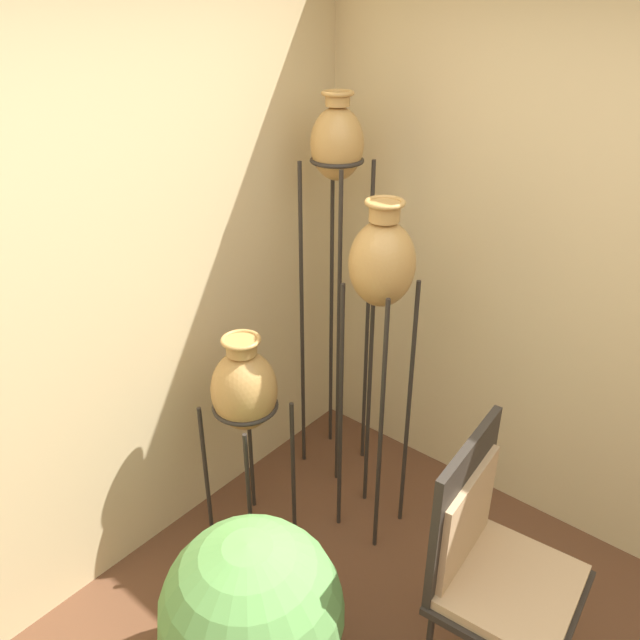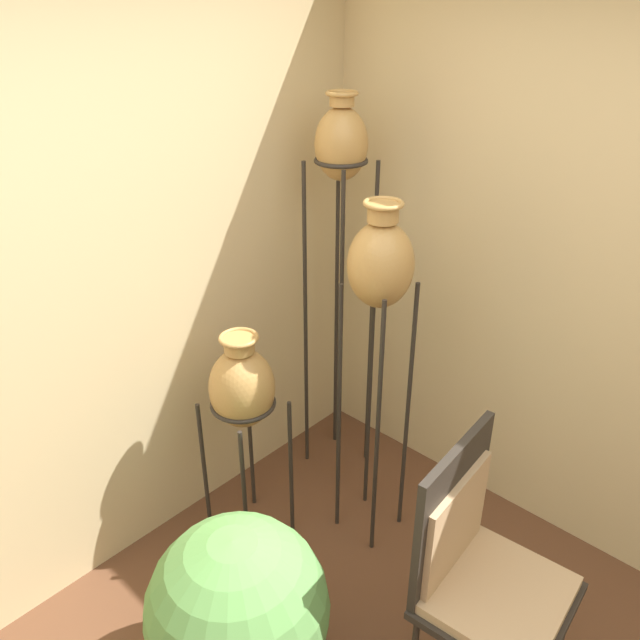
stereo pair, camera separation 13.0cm
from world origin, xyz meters
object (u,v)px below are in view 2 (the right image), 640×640
at_px(vase_stand_tall, 341,167).
at_px(vase_stand_short, 242,390).
at_px(potted_plant, 239,613).
at_px(vase_stand_medium, 380,274).
at_px(chair, 479,564).

height_order(vase_stand_tall, vase_stand_short, vase_stand_tall).
height_order(vase_stand_short, potted_plant, vase_stand_short).
xyz_separation_m(vase_stand_tall, vase_stand_short, (-0.71, -0.06, -0.84)).
bearing_deg(vase_stand_short, vase_stand_medium, -40.96).
bearing_deg(vase_stand_tall, potted_plant, -153.36).
xyz_separation_m(vase_stand_medium, potted_plant, (-0.98, -0.17, -0.97)).
bearing_deg(vase_stand_medium, potted_plant, -169.89).
distance_m(vase_stand_tall, vase_stand_short, 1.10).
bearing_deg(vase_stand_tall, vase_stand_short, -174.93).
bearing_deg(vase_stand_medium, chair, -116.01).
height_order(vase_stand_medium, chair, vase_stand_medium).
bearing_deg(chair, vase_stand_short, 88.56).
height_order(vase_stand_medium, vase_stand_short, vase_stand_medium).
bearing_deg(vase_stand_medium, vase_stand_short, 139.04).
height_order(chair, potted_plant, chair).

